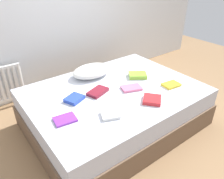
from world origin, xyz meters
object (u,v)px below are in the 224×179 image
bed (114,108)px  textbook_purple (65,119)px  textbook_lime (138,75)px  textbook_blue (74,99)px  pillow (92,71)px  textbook_white (110,115)px  radiator (9,83)px  textbook_yellow (171,85)px  textbook_red (152,100)px  textbook_maroon (98,92)px  textbook_pink (131,88)px

bed → textbook_purple: bearing=-166.3°
textbook_lime → textbook_purple: bearing=-132.4°
textbook_blue → bed: bearing=-32.3°
textbook_purple → pillow: bearing=49.7°
pillow → textbook_white: pillow is taller
bed → radiator: 1.51m
textbook_yellow → textbook_red: textbook_red is taller
textbook_yellow → textbook_white: 0.95m
textbook_blue → textbook_maroon: (0.29, -0.02, -0.00)m
textbook_white → textbook_lime: bearing=53.2°
textbook_pink → textbook_yellow: 0.49m
bed → textbook_blue: bearing=170.7°
pillow → textbook_white: (-0.33, -0.85, -0.05)m
radiator → textbook_maroon: radiator is taller
textbook_maroon → textbook_red: 0.61m
textbook_yellow → textbook_purple: size_ratio=1.00×
textbook_yellow → textbook_purple: 1.34m
textbook_pink → textbook_blue: textbook_blue is taller
textbook_blue → textbook_lime: 0.93m
textbook_white → bed: bearing=70.3°
bed → textbook_maroon: textbook_maroon is taller
textbook_yellow → textbook_maroon: bearing=160.9°
radiator → bed: bearing=-53.0°
textbook_purple → textbook_yellow: bearing=0.7°
textbook_yellow → textbook_red: 0.45m
bed → radiator: size_ratio=3.92×
textbook_yellow → textbook_lime: 0.45m
bed → radiator: radiator is taller
textbook_yellow → textbook_maroon: textbook_maroon is taller
textbook_yellow → textbook_red: size_ratio=1.08×
textbook_blue → textbook_red: size_ratio=0.99×
radiator → textbook_pink: radiator is taller
textbook_lime → textbook_blue: bearing=-144.7°
pillow → textbook_blue: 0.62m
textbook_yellow → textbook_lime: size_ratio=0.91×
textbook_white → textbook_lime: size_ratio=0.77×
radiator → textbook_lime: bearing=-39.6°
textbook_blue → textbook_maroon: size_ratio=0.77×
textbook_red → textbook_lime: bearing=112.2°
textbook_maroon → textbook_red: size_ratio=1.28×
pillow → textbook_red: pillow is taller
radiator → textbook_blue: 1.21m
textbook_pink → textbook_red: 0.33m
textbook_blue → textbook_purple: (-0.24, -0.26, -0.01)m
textbook_yellow → textbook_red: (-0.43, -0.10, 0.01)m
textbook_red → radiator: bearing=172.9°
textbook_blue → textbook_lime: size_ratio=0.83×
radiator → textbook_purple: radiator is taller
bed → textbook_white: 0.58m
textbook_pink → textbook_white: bearing=-131.8°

